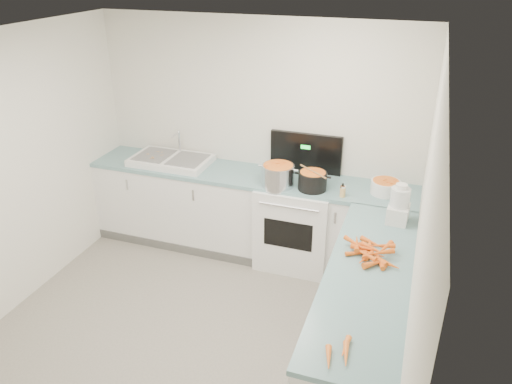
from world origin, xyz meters
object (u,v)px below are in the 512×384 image
(extract_bottle, at_px, (342,191))
(steel_pot, at_px, (278,176))
(black_pot, at_px, (312,182))
(food_processor, at_px, (399,206))
(mixing_bowl, at_px, (385,187))
(spice_jar, at_px, (343,192))
(stove, at_px, (296,222))
(sink, at_px, (171,160))

(extract_bottle, bearing_deg, steel_pot, 176.17)
(steel_pot, relative_size, black_pot, 1.16)
(food_processor, bearing_deg, mixing_bowl, 106.64)
(mixing_bowl, height_order, spice_jar, mixing_bowl)
(stove, relative_size, mixing_bowl, 4.82)
(mixing_bowl, xyz_separation_m, food_processor, (0.16, -0.54, 0.09))
(steel_pot, distance_m, extract_bottle, 0.66)
(stove, xyz_separation_m, extract_bottle, (0.48, -0.20, 0.52))
(food_processor, bearing_deg, sink, 167.64)
(stove, xyz_separation_m, mixing_bowl, (0.86, 0.01, 0.53))
(sink, bearing_deg, mixing_bowl, -0.03)
(extract_bottle, bearing_deg, black_pot, 167.39)
(spice_jar, xyz_separation_m, food_processor, (0.54, -0.33, 0.11))
(black_pot, distance_m, spice_jar, 0.32)
(sink, bearing_deg, black_pot, -5.04)
(spice_jar, bearing_deg, black_pot, 168.13)
(extract_bottle, relative_size, spice_jar, 1.19)
(mixing_bowl, bearing_deg, extract_bottle, -150.75)
(steel_pot, relative_size, spice_jar, 3.41)
(mixing_bowl, relative_size, food_processor, 0.79)
(extract_bottle, distance_m, spice_jar, 0.01)
(black_pot, relative_size, extract_bottle, 2.47)
(black_pot, bearing_deg, extract_bottle, -12.61)
(black_pot, height_order, food_processor, food_processor)
(spice_jar, bearing_deg, mixing_bowl, 29.07)
(steel_pot, relative_size, mixing_bowl, 1.15)
(stove, distance_m, spice_jar, 0.73)
(food_processor, bearing_deg, steel_pot, 162.62)
(steel_pot, distance_m, spice_jar, 0.66)
(black_pot, relative_size, spice_jar, 2.93)
(sink, relative_size, spice_jar, 9.00)
(sink, distance_m, mixing_bowl, 2.31)
(spice_jar, bearing_deg, food_processor, -31.90)
(mixing_bowl, bearing_deg, spice_jar, -150.93)
(spice_jar, height_order, food_processor, food_processor)
(mixing_bowl, distance_m, food_processor, 0.57)
(extract_bottle, distance_m, food_processor, 0.64)
(extract_bottle, height_order, spice_jar, extract_bottle)
(sink, relative_size, mixing_bowl, 3.05)
(stove, bearing_deg, steel_pot, -137.99)
(steel_pot, bearing_deg, sink, 172.50)
(stove, bearing_deg, sink, 179.38)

